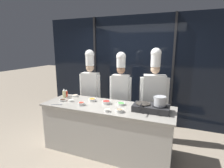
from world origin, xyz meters
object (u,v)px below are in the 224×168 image
(portable_stove, at_px, (151,108))
(prep_bowl_noodles, at_px, (107,110))
(chef_line, at_px, (154,90))
(serving_spoon_slotted, at_px, (59,104))
(prep_bowl_bell_pepper, at_px, (106,102))
(frying_pan, at_px, (143,102))
(prep_bowl_chicken, at_px, (75,96))
(prep_bowl_chili_flakes, at_px, (81,104))
(prep_bowl_carrots, at_px, (92,100))
(chef_head, at_px, (90,84))
(prep_bowl_soy_glaze, at_px, (63,100))
(squeeze_bottle_chili, at_px, (66,93))
(prep_bowl_bean_sprouts, at_px, (71,100))
(prep_bowl_mushrooms, at_px, (120,110))
(chef_sous, at_px, (121,87))
(squeeze_bottle_oil, at_px, (64,93))
(stock_pot, at_px, (160,101))
(prep_bowl_scallions, at_px, (121,104))

(portable_stove, distance_m, prep_bowl_noodles, 0.73)
(portable_stove, bearing_deg, chef_line, 95.07)
(serving_spoon_slotted, bearing_deg, prep_bowl_bell_pepper, 24.96)
(frying_pan, height_order, chef_line, chef_line)
(prep_bowl_chicken, bearing_deg, prep_bowl_chili_flakes, -45.83)
(prep_bowl_carrots, relative_size, chef_head, 0.07)
(serving_spoon_slotted, bearing_deg, portable_stove, 10.44)
(prep_bowl_chili_flakes, xyz_separation_m, prep_bowl_soy_glaze, (-0.47, 0.08, -0.01))
(prep_bowl_bell_pepper, relative_size, chef_head, 0.09)
(squeeze_bottle_chili, height_order, prep_bowl_soy_glaze, squeeze_bottle_chili)
(frying_pan, bearing_deg, portable_stove, 1.90)
(prep_bowl_carrots, distance_m, prep_bowl_chicken, 0.52)
(prep_bowl_chili_flakes, xyz_separation_m, chef_head, (-0.27, 0.84, 0.17))
(serving_spoon_slotted, relative_size, chef_line, 0.10)
(prep_bowl_chili_flakes, relative_size, prep_bowl_bean_sprouts, 1.26)
(prep_bowl_mushrooms, bearing_deg, prep_bowl_carrots, 153.18)
(serving_spoon_slotted, bearing_deg, frying_pan, 11.19)
(prep_bowl_mushrooms, xyz_separation_m, prep_bowl_soy_glaze, (-1.23, 0.14, -0.01))
(squeeze_bottle_chili, distance_m, prep_bowl_chicken, 0.19)
(prep_bowl_chili_flakes, xyz_separation_m, prep_bowl_bean_sprouts, (-0.30, 0.11, -0.01))
(portable_stove, bearing_deg, serving_spoon_slotted, -169.56)
(prep_bowl_mushrooms, relative_size, prep_bowl_carrots, 0.95)
(prep_bowl_mushrooms, height_order, prep_bowl_bean_sprouts, prep_bowl_mushrooms)
(prep_bowl_bell_pepper, bearing_deg, chef_sous, 83.24)
(chef_head, bearing_deg, prep_bowl_mushrooms, 135.69)
(prep_bowl_bell_pepper, bearing_deg, prep_bowl_soy_glaze, -169.58)
(squeeze_bottle_oil, bearing_deg, prep_bowl_noodles, -19.07)
(chef_line, bearing_deg, chef_sous, -4.86)
(prep_bowl_soy_glaze, bearing_deg, portable_stove, 3.02)
(prep_bowl_bean_sprouts, relative_size, prep_bowl_soy_glaze, 0.69)
(squeeze_bottle_chili, bearing_deg, stock_pot, -5.72)
(stock_pot, bearing_deg, prep_bowl_bell_pepper, 175.95)
(squeeze_bottle_oil, height_order, prep_bowl_scallions, squeeze_bottle_oil)
(portable_stove, xyz_separation_m, prep_bowl_carrots, (-1.16, 0.11, -0.02))
(squeeze_bottle_chili, distance_m, serving_spoon_slotted, 0.54)
(stock_pot, bearing_deg, portable_stove, -179.91)
(prep_bowl_bean_sprouts, relative_size, chef_line, 0.05)
(prep_bowl_bell_pepper, xyz_separation_m, serving_spoon_slotted, (-0.79, -0.37, -0.03))
(squeeze_bottle_oil, height_order, chef_sous, chef_sous)
(frying_pan, xyz_separation_m, prep_bowl_noodles, (-0.53, -0.29, -0.11))
(serving_spoon_slotted, height_order, chef_sous, chef_sous)
(prep_bowl_noodles, distance_m, prep_bowl_bean_sprouts, 0.89)
(frying_pan, bearing_deg, prep_bowl_bean_sprouts, -177.73)
(prep_bowl_mushrooms, bearing_deg, frying_pan, 34.57)
(prep_bowl_soy_glaze, bearing_deg, chef_head, 75.04)
(stock_pot, bearing_deg, prep_bowl_chicken, 171.66)
(prep_bowl_noodles, bearing_deg, chef_head, 130.88)
(prep_bowl_bell_pepper, height_order, prep_bowl_bean_sprouts, prep_bowl_bell_pepper)
(squeeze_bottle_oil, bearing_deg, prep_bowl_carrots, 0.71)
(prep_bowl_noodles, distance_m, prep_bowl_mushrooms, 0.21)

